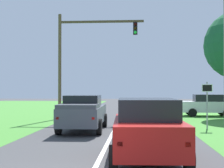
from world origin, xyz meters
TOP-DOWN VIEW (x-y plane):
  - ground_plane at (0.00, 9.82)m, footprint 120.00×120.00m
  - red_suv_near at (1.52, 3.25)m, footprint 2.40×4.56m
  - pickup_truck_lead at (-1.63, 10.39)m, footprint 2.30×5.49m
  - traffic_light at (-2.93, 17.36)m, footprint 6.44×0.40m
  - keep_moving_sign at (5.20, 11.67)m, footprint 0.60×0.09m
  - crossing_suv_far at (7.26, 20.91)m, footprint 4.46×2.16m

SIDE VIEW (x-z plane):
  - ground_plane at x=0.00m, z-range 0.00..0.00m
  - crossing_suv_far at x=7.26m, z-range 0.04..1.84m
  - pickup_truck_lead at x=-1.63m, z-range 0.03..1.95m
  - red_suv_near at x=1.52m, z-range 0.05..1.98m
  - keep_moving_sign at x=5.20m, z-range 0.37..3.02m
  - traffic_light at x=-2.93m, z-range 1.18..9.08m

